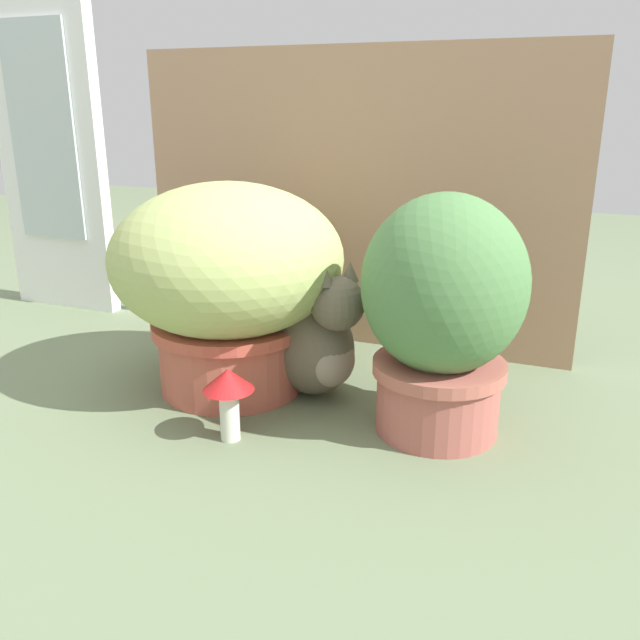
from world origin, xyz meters
TOP-DOWN VIEW (x-y plane):
  - ground_plane at (0.00, 0.00)m, footprint 6.00×6.00m
  - cardboard_backdrop at (0.10, 0.52)m, footprint 1.13×0.03m
  - window_panel_white at (-0.81, 0.48)m, footprint 0.36×0.05m
  - grass_planter at (-0.03, 0.13)m, footprint 0.49×0.49m
  - leafy_planter at (0.44, 0.10)m, footprint 0.30×0.30m
  - cat at (0.15, 0.17)m, footprint 0.33×0.30m
  - mushroom_ornament_red at (0.09, -0.09)m, footprint 0.10×0.10m
  - mushroom_ornament_pink at (-0.01, 0.01)m, footprint 0.08×0.08m

SIDE VIEW (x-z plane):
  - ground_plane at x=0.00m, z-range 0.00..0.00m
  - mushroom_ornament_pink at x=-0.01m, z-range 0.03..0.16m
  - mushroom_ornament_red at x=0.09m, z-range 0.03..0.17m
  - cat at x=0.15m, z-range -0.04..0.28m
  - leafy_planter at x=0.44m, z-range 0.01..0.47m
  - grass_planter at x=-0.03m, z-range 0.03..0.48m
  - cardboard_backdrop at x=0.10m, z-range 0.00..0.73m
  - window_panel_white at x=-0.81m, z-range 0.00..0.95m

